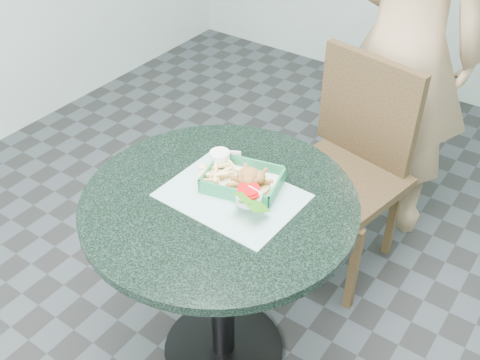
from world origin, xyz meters
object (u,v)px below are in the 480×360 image
Objects in this scene: diner_person at (411,10)px; food_basket at (243,187)px; crab_sandwich at (247,186)px; dining_chair at (350,155)px; cafe_table at (221,243)px; sauce_ramekin at (228,158)px.

food_basket is at bearing 78.34° from diner_person.
diner_person is 1.09m from crab_sandwich.
crab_sandwich is (-0.04, -0.70, 0.27)m from dining_chair.
dining_chair reaches higher than crab_sandwich.
diner_person is at bearing 86.23° from crab_sandwich.
food_basket is (0.02, 0.09, 0.19)m from cafe_table.
crab_sandwich reaches higher than cafe_table.
food_basket is (-0.07, -0.68, 0.23)m from dining_chair.
crab_sandwich is at bearing 52.30° from cafe_table.
cafe_table is at bearing -104.58° from food_basket.
diner_person is 16.46× the size of crab_sandwich.
crab_sandwich is at bearing -31.20° from sauce_ramekin.
sauce_ramekin is at bearing 71.92° from diner_person.
dining_chair is 0.63m from diner_person.
crab_sandwich is (0.06, 0.07, 0.22)m from cafe_table.
diner_person reaches higher than crab_sandwich.
crab_sandwich is (-0.07, -1.05, -0.25)m from diner_person.
diner_person is at bearing 83.66° from cafe_table.
dining_chair is 0.70m from sauce_ramekin.
food_basket is at bearing 75.42° from cafe_table.
dining_chair is 7.29× the size of crab_sandwich.
crab_sandwich reaches higher than food_basket.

